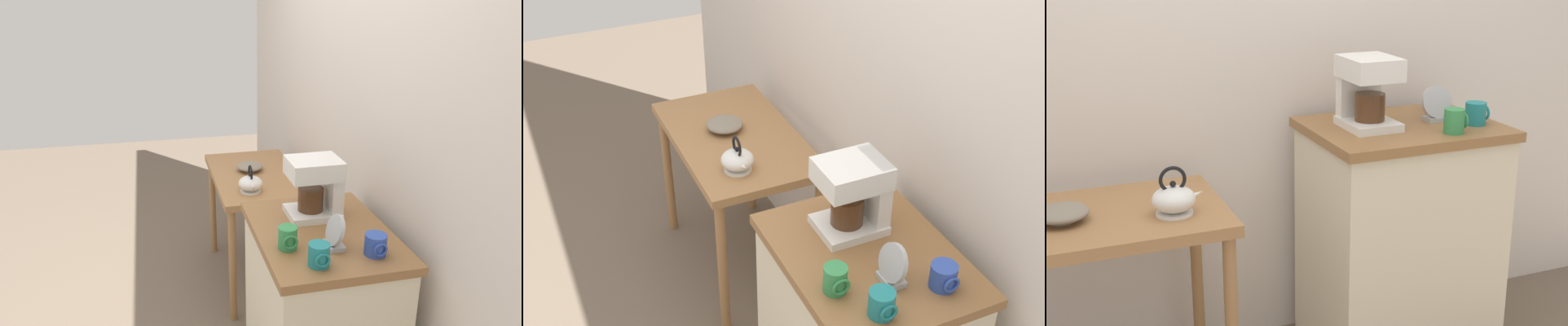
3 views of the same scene
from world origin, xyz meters
The scene contains 10 objects.
back_wall centered at (0.10, 0.45, 1.40)m, with size 4.40×0.10×2.80m, color silver.
wooden_table centered at (-0.59, 0.05, 0.65)m, with size 0.91×0.54×0.75m.
kitchen_counter centered at (0.58, 0.07, 0.47)m, with size 0.70×0.54×0.94m.
bowl_stoneware centered at (-0.65, 0.02, 0.79)m, with size 0.17×0.17×0.05m.
teakettle centered at (-0.31, -0.05, 0.81)m, with size 0.17×0.14×0.16m.
coffee_maker centered at (0.44, 0.09, 1.08)m, with size 0.18×0.22×0.26m.
mug_tall_green centered at (0.69, -0.11, 0.98)m, with size 0.08×0.07×0.09m.
mug_blue centered at (0.80, 0.19, 0.98)m, with size 0.09×0.08×0.08m.
mug_dark_teal centered at (0.83, -0.04, 0.98)m, with size 0.08×0.08×0.08m.
table_clock centered at (0.72, 0.06, 1.00)m, with size 0.12×0.06×0.13m.
Camera 1 is at (2.27, -0.58, 1.87)m, focal length 33.95 mm.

